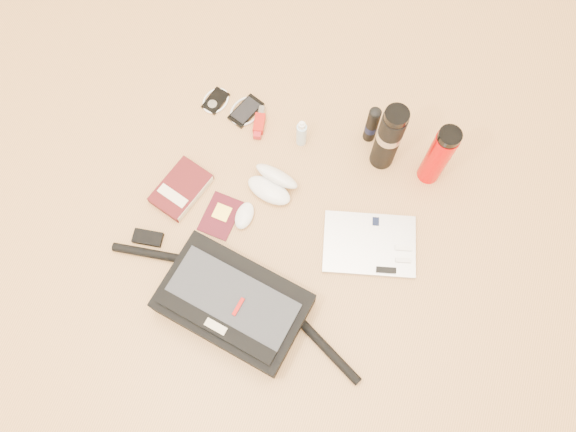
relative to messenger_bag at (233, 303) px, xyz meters
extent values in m
plane|color=tan|center=(0.06, 0.20, -0.05)|extent=(4.00, 4.00, 0.00)
cube|color=black|center=(0.00, 0.00, 0.00)|extent=(0.45, 0.32, 0.10)
cube|color=#2C2E33|center=(0.00, -0.01, 0.05)|extent=(0.39, 0.24, 0.01)
cube|color=black|center=(-0.01, -0.08, 0.05)|extent=(0.36, 0.10, 0.01)
cube|color=beige|center=(-0.01, -0.08, 0.06)|extent=(0.07, 0.03, 0.01)
cube|color=#A00602|center=(0.03, -0.01, 0.06)|extent=(0.02, 0.06, 0.02)
cylinder|color=black|center=(-0.29, 0.07, -0.04)|extent=(0.26, 0.06, 0.03)
cylinder|color=black|center=(0.30, -0.03, -0.04)|extent=(0.24, 0.14, 0.03)
cube|color=black|center=(-0.33, 0.11, -0.04)|extent=(0.10, 0.06, 0.02)
cube|color=#BABABD|center=(0.33, 0.31, -0.04)|extent=(0.32, 0.26, 0.02)
cube|color=black|center=(0.33, 0.39, -0.03)|extent=(0.03, 0.03, 0.00)
cube|color=white|center=(0.43, 0.33, -0.03)|extent=(0.05, 0.03, 0.01)
cube|color=white|center=(0.44, 0.29, -0.03)|extent=(0.05, 0.03, 0.01)
cube|color=black|center=(0.40, 0.25, -0.03)|extent=(0.06, 0.03, 0.01)
cube|color=#490E12|center=(-0.29, 0.30, -0.04)|extent=(0.17, 0.21, 0.03)
cube|color=beige|center=(-0.23, 0.28, -0.04)|extent=(0.05, 0.17, 0.03)
cube|color=#F4E9C2|center=(-0.30, 0.26, -0.02)|extent=(0.11, 0.06, 0.00)
cube|color=#430A14|center=(-0.14, 0.25, -0.05)|extent=(0.11, 0.15, 0.01)
cube|color=gold|center=(-0.14, 0.27, -0.05)|extent=(0.05, 0.05, 0.00)
ellipsoid|color=white|center=(-0.07, 0.28, -0.04)|extent=(0.06, 0.09, 0.03)
ellipsoid|color=white|center=(-0.02, 0.38, -0.03)|extent=(0.16, 0.11, 0.04)
ellipsoid|color=white|center=(-0.01, 0.43, -0.01)|extent=(0.16, 0.11, 0.09)
ellipsoid|color=black|center=(-0.05, 0.38, -0.03)|extent=(0.04, 0.03, 0.01)
ellipsoid|color=black|center=(0.01, 0.37, -0.03)|extent=(0.04, 0.03, 0.01)
cylinder|color=black|center=(-0.02, 0.38, -0.03)|extent=(0.02, 0.01, 0.00)
cube|color=black|center=(-0.31, 0.64, -0.05)|extent=(0.08, 0.10, 0.01)
cylinder|color=#A7A7AA|center=(-0.31, 0.62, -0.04)|extent=(0.04, 0.04, 0.00)
torus|color=white|center=(-0.31, 0.64, -0.05)|extent=(0.10, 0.10, 0.01)
cube|color=black|center=(-0.20, 0.63, -0.05)|extent=(0.10, 0.14, 0.01)
cube|color=black|center=(-0.20, 0.63, -0.04)|extent=(0.08, 0.11, 0.00)
torus|color=silver|center=(-0.20, 0.63, -0.05)|extent=(0.12, 0.12, 0.01)
cube|color=#A9160E|center=(-0.13, 0.60, -0.04)|extent=(0.05, 0.07, 0.03)
cube|color=#AC1B21|center=(-0.13, 0.55, -0.04)|extent=(0.03, 0.03, 0.02)
cylinder|color=#98989A|center=(-0.14, 0.64, -0.04)|extent=(0.03, 0.04, 0.02)
cylinder|color=#B6D7F0|center=(0.02, 0.59, 0.00)|extent=(0.03, 0.03, 0.10)
cylinder|color=white|center=(0.02, 0.59, 0.06)|extent=(0.02, 0.02, 0.02)
cylinder|color=white|center=(0.02, 0.59, 0.07)|extent=(0.01, 0.01, 0.01)
cylinder|color=black|center=(0.22, 0.68, 0.03)|extent=(0.04, 0.04, 0.16)
cylinder|color=black|center=(0.22, 0.68, 0.01)|extent=(0.04, 0.04, 0.03)
ellipsoid|color=black|center=(0.22, 0.68, 0.11)|extent=(0.04, 0.04, 0.02)
cylinder|color=black|center=(0.28, 0.61, 0.08)|extent=(0.09, 0.09, 0.27)
cylinder|color=#ADADB0|center=(0.28, 0.61, 0.12)|extent=(0.09, 0.09, 0.03)
cylinder|color=black|center=(0.28, 0.61, 0.23)|extent=(0.08, 0.08, 0.03)
cylinder|color=#D30000|center=(0.44, 0.61, 0.07)|extent=(0.09, 0.09, 0.25)
cylinder|color=black|center=(0.44, 0.61, 0.21)|extent=(0.08, 0.08, 0.03)
camera|label=1|loc=(0.25, -0.23, 1.62)|focal=35.00mm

